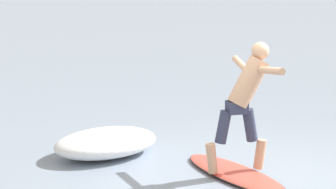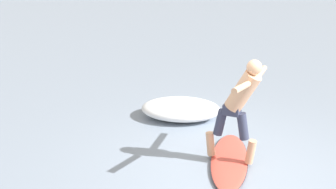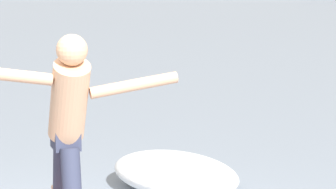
% 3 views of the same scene
% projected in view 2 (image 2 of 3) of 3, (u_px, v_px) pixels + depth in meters
% --- Properties ---
extents(ground_plane, '(200.00, 200.00, 0.00)m').
position_uv_depth(ground_plane, '(238.00, 172.00, 7.38)').
color(ground_plane, '#808FA2').
extents(surfboard, '(1.50, 2.11, 0.21)m').
position_uv_depth(surfboard, '(229.00, 162.00, 7.61)').
color(surfboard, '#DD4F40').
rests_on(surfboard, ground).
extents(surfer, '(1.23, 1.24, 1.72)m').
position_uv_depth(surfer, '(240.00, 102.00, 7.23)').
color(surfer, tan).
rests_on(surfer, surfboard).
extents(wave_foam_at_tail, '(1.89, 1.65, 0.37)m').
position_uv_depth(wave_foam_at_tail, '(181.00, 109.00, 9.36)').
color(wave_foam_at_tail, white).
rests_on(wave_foam_at_tail, ground).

